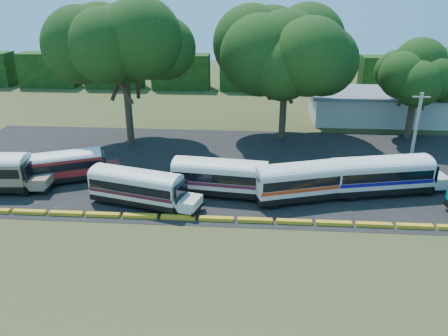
# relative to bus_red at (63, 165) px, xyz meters

# --- Properties ---
(ground) EXTENTS (160.00, 160.00, 0.00)m
(ground) POSITION_rel_bus_red_xyz_m (16.24, -7.26, -1.70)
(ground) COLOR #2C4416
(ground) RESTS_ON ground
(asphalt_strip) EXTENTS (64.00, 24.00, 0.02)m
(asphalt_strip) POSITION_rel_bus_red_xyz_m (17.24, 4.74, -1.69)
(asphalt_strip) COLOR black
(asphalt_strip) RESTS_ON ground
(curb) EXTENTS (53.70, 0.45, 0.30)m
(curb) POSITION_rel_bus_red_xyz_m (16.24, -6.26, -1.55)
(curb) COLOR orange
(curb) RESTS_ON ground
(terminal_building) EXTENTS (19.00, 9.00, 4.00)m
(terminal_building) POSITION_rel_bus_red_xyz_m (34.24, 22.74, 0.33)
(terminal_building) COLOR beige
(terminal_building) RESTS_ON ground
(treeline_backdrop) EXTENTS (130.00, 4.00, 6.00)m
(treeline_backdrop) POSITION_rel_bus_red_xyz_m (16.24, 40.74, 1.30)
(treeline_backdrop) COLOR black
(treeline_backdrop) RESTS_ON ground
(bus_red) EXTENTS (9.16, 5.62, 2.97)m
(bus_red) POSITION_rel_bus_red_xyz_m (0.00, 0.00, 0.00)
(bus_red) COLOR black
(bus_red) RESTS_ON ground
(bus_cream_west) EXTENTS (9.68, 4.66, 3.09)m
(bus_cream_west) POSITION_rel_bus_red_xyz_m (8.13, -4.03, 0.05)
(bus_cream_west) COLOR black
(bus_cream_west) RESTS_ON ground
(bus_cream_east) EXTENTS (10.13, 3.51, 3.26)m
(bus_cream_east) POSITION_rel_bus_red_xyz_m (14.89, -1.68, 0.14)
(bus_cream_east) COLOR black
(bus_cream_east) RESTS_ON ground
(bus_white_red) EXTENTS (10.44, 5.45, 3.34)m
(bus_white_red) POSITION_rel_bus_red_xyz_m (21.93, -2.04, 0.19)
(bus_white_red) COLOR black
(bus_white_red) RESTS_ON ground
(bus_white_blue) EXTENTS (10.69, 4.76, 3.41)m
(bus_white_blue) POSITION_rel_bus_red_xyz_m (28.73, -0.34, 0.23)
(bus_white_blue) COLOR black
(bus_white_blue) RESTS_ON ground
(tree_west) EXTENTS (11.42, 11.42, 15.41)m
(tree_west) POSITION_rel_bus_red_xyz_m (3.27, 10.99, 9.48)
(tree_west) COLOR #34211A
(tree_west) RESTS_ON ground
(tree_center) EXTENTS (11.97, 11.97, 14.73)m
(tree_center) POSITION_rel_bus_red_xyz_m (20.75, 14.33, 8.60)
(tree_center) COLOR #34211A
(tree_center) RESTS_ON ground
(tree_east) EXTENTS (8.26, 8.26, 11.69)m
(tree_east) POSITION_rel_bus_red_xyz_m (35.87, 15.61, 6.89)
(tree_east) COLOR #34211A
(tree_east) RESTS_ON ground
(utility_pole) EXTENTS (1.60, 0.30, 7.88)m
(utility_pole) POSITION_rel_bus_red_xyz_m (32.70, 4.77, 2.35)
(utility_pole) COLOR gray
(utility_pole) RESTS_ON ground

